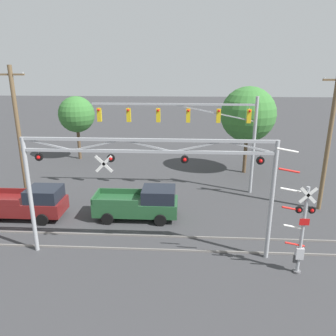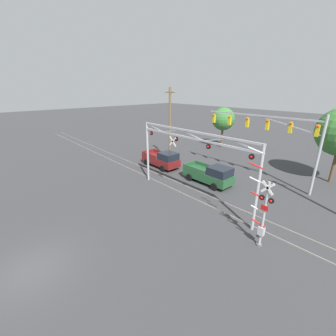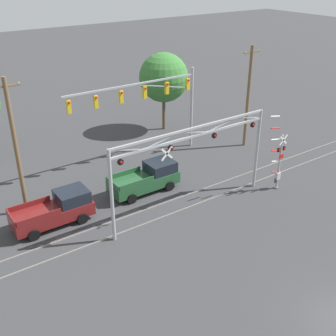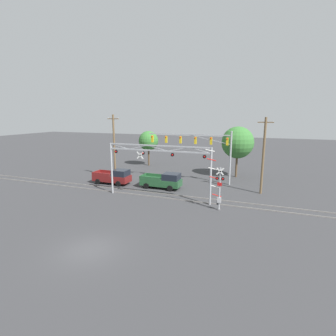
{
  "view_description": "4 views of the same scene",
  "coord_description": "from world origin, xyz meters",
  "px_view_note": "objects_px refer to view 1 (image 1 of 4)",
  "views": [
    {
      "loc": [
        1.82,
        -2.43,
        9.45
      ],
      "look_at": [
        0.79,
        15.75,
        3.66
      ],
      "focal_mm": 35.0,
      "sensor_mm": 36.0,
      "label": 1
    },
    {
      "loc": [
        12.09,
        -0.83,
        9.37
      ],
      "look_at": [
        -1.2,
        11.0,
        2.98
      ],
      "focal_mm": 24.0,
      "sensor_mm": 36.0,
      "label": 2
    },
    {
      "loc": [
        -15.47,
        -7.04,
        15.7
      ],
      "look_at": [
        -1.57,
        13.03,
        3.47
      ],
      "focal_mm": 45.0,
      "sensor_mm": 36.0,
      "label": 3
    },
    {
      "loc": [
        11.24,
        -13.96,
        9.46
      ],
      "look_at": [
        1.6,
        11.52,
        3.85
      ],
      "focal_mm": 28.0,
      "sensor_mm": 36.0,
      "label": 4
    }
  ],
  "objects_px": {
    "pickup_truck_following": "(28,203)",
    "background_tree_beyond_span": "(77,115)",
    "crossing_gantry": "(148,172)",
    "background_tree_far_left_verge": "(248,114)",
    "pickup_truck_lead": "(141,203)",
    "traffic_signal_span": "(203,124)",
    "utility_pole_right": "(329,141)",
    "utility_pole_left": "(19,135)",
    "crossing_signal_mast": "(300,231)"
  },
  "relations": [
    {
      "from": "pickup_truck_lead",
      "to": "utility_pole_right",
      "type": "relative_size",
      "value": 0.58
    },
    {
      "from": "traffic_signal_span",
      "to": "utility_pole_right",
      "type": "bearing_deg",
      "value": -19.29
    },
    {
      "from": "utility_pole_right",
      "to": "crossing_gantry",
      "type": "bearing_deg",
      "value": -150.6
    },
    {
      "from": "background_tree_far_left_verge",
      "to": "traffic_signal_span",
      "type": "bearing_deg",
      "value": -129.83
    },
    {
      "from": "pickup_truck_lead",
      "to": "utility_pole_left",
      "type": "height_order",
      "value": "utility_pole_left"
    },
    {
      "from": "background_tree_far_left_verge",
      "to": "pickup_truck_lead",
      "type": "bearing_deg",
      "value": -129.74
    },
    {
      "from": "pickup_truck_following",
      "to": "pickup_truck_lead",
      "type": "bearing_deg",
      "value": 2.75
    },
    {
      "from": "traffic_signal_span",
      "to": "utility_pole_left",
      "type": "bearing_deg",
      "value": -167.61
    },
    {
      "from": "background_tree_beyond_span",
      "to": "utility_pole_right",
      "type": "bearing_deg",
      "value": -29.4
    },
    {
      "from": "pickup_truck_following",
      "to": "background_tree_far_left_verge",
      "type": "distance_m",
      "value": 18.89
    },
    {
      "from": "pickup_truck_lead",
      "to": "crossing_gantry",
      "type": "bearing_deg",
      "value": -76.74
    },
    {
      "from": "background_tree_far_left_verge",
      "to": "pickup_truck_following",
      "type": "bearing_deg",
      "value": -146.56
    },
    {
      "from": "crossing_signal_mast",
      "to": "pickup_truck_following",
      "type": "xyz_separation_m",
      "value": [
        -15.27,
        5.01,
        -1.22
      ]
    },
    {
      "from": "utility_pole_right",
      "to": "background_tree_far_left_verge",
      "type": "height_order",
      "value": "utility_pole_right"
    },
    {
      "from": "utility_pole_left",
      "to": "utility_pole_right",
      "type": "height_order",
      "value": "utility_pole_left"
    },
    {
      "from": "pickup_truck_following",
      "to": "utility_pole_right",
      "type": "bearing_deg",
      "value": 7.19
    },
    {
      "from": "crossing_signal_mast",
      "to": "traffic_signal_span",
      "type": "distance_m",
      "value": 11.39
    },
    {
      "from": "background_tree_beyond_span",
      "to": "crossing_gantry",
      "type": "bearing_deg",
      "value": -62.25
    },
    {
      "from": "pickup_truck_lead",
      "to": "background_tree_beyond_span",
      "type": "distance_m",
      "value": 16.22
    },
    {
      "from": "utility_pole_right",
      "to": "traffic_signal_span",
      "type": "bearing_deg",
      "value": 160.71
    },
    {
      "from": "crossing_signal_mast",
      "to": "utility_pole_left",
      "type": "relative_size",
      "value": 0.65
    },
    {
      "from": "traffic_signal_span",
      "to": "pickup_truck_following",
      "type": "distance_m",
      "value": 13.09
    },
    {
      "from": "traffic_signal_span",
      "to": "utility_pole_left",
      "type": "relative_size",
      "value": 1.28
    },
    {
      "from": "pickup_truck_following",
      "to": "utility_pole_right",
      "type": "relative_size",
      "value": 0.57
    },
    {
      "from": "traffic_signal_span",
      "to": "crossing_signal_mast",
      "type": "bearing_deg",
      "value": -68.39
    },
    {
      "from": "traffic_signal_span",
      "to": "pickup_truck_following",
      "type": "xyz_separation_m",
      "value": [
        -11.22,
        -5.19,
        -4.28
      ]
    },
    {
      "from": "traffic_signal_span",
      "to": "utility_pole_right",
      "type": "relative_size",
      "value": 1.32
    },
    {
      "from": "pickup_truck_lead",
      "to": "utility_pole_right",
      "type": "height_order",
      "value": "utility_pole_right"
    },
    {
      "from": "crossing_gantry",
      "to": "pickup_truck_lead",
      "type": "height_order",
      "value": "crossing_gantry"
    },
    {
      "from": "utility_pole_left",
      "to": "background_tree_far_left_verge",
      "type": "bearing_deg",
      "value": 24.82
    },
    {
      "from": "crossing_gantry",
      "to": "traffic_signal_span",
      "type": "relative_size",
      "value": 1.02
    },
    {
      "from": "crossing_gantry",
      "to": "crossing_signal_mast",
      "type": "xyz_separation_m",
      "value": [
        7.09,
        -1.24,
        -2.25
      ]
    },
    {
      "from": "crossing_signal_mast",
      "to": "pickup_truck_lead",
      "type": "height_order",
      "value": "crossing_signal_mast"
    },
    {
      "from": "traffic_signal_span",
      "to": "utility_pole_right",
      "type": "xyz_separation_m",
      "value": [
        7.94,
        -2.78,
        -0.56
      ]
    },
    {
      "from": "pickup_truck_lead",
      "to": "background_tree_far_left_verge",
      "type": "distance_m",
      "value": 13.44
    },
    {
      "from": "pickup_truck_following",
      "to": "background_tree_beyond_span",
      "type": "relative_size",
      "value": 0.81
    },
    {
      "from": "crossing_signal_mast",
      "to": "pickup_truck_lead",
      "type": "bearing_deg",
      "value": 146.4
    },
    {
      "from": "crossing_signal_mast",
      "to": "background_tree_far_left_verge",
      "type": "distance_m",
      "value": 15.45
    },
    {
      "from": "crossing_gantry",
      "to": "background_tree_far_left_verge",
      "type": "bearing_deg",
      "value": 62.73
    },
    {
      "from": "crossing_gantry",
      "to": "utility_pole_left",
      "type": "xyz_separation_m",
      "value": [
        -9.45,
        6.22,
        0.39
      ]
    },
    {
      "from": "crossing_gantry",
      "to": "background_tree_far_left_verge",
      "type": "height_order",
      "value": "background_tree_far_left_verge"
    },
    {
      "from": "crossing_signal_mast",
      "to": "crossing_gantry",
      "type": "bearing_deg",
      "value": 170.09
    },
    {
      "from": "crossing_gantry",
      "to": "pickup_truck_following",
      "type": "distance_m",
      "value": 9.65
    },
    {
      "from": "background_tree_beyond_span",
      "to": "background_tree_far_left_verge",
      "type": "relative_size",
      "value": 0.84
    },
    {
      "from": "pickup_truck_following",
      "to": "crossing_signal_mast",
      "type": "bearing_deg",
      "value": -18.16
    },
    {
      "from": "utility_pole_left",
      "to": "utility_pole_right",
      "type": "xyz_separation_m",
      "value": [
        20.43,
        -0.03,
        -0.14
      ]
    },
    {
      "from": "utility_pole_left",
      "to": "crossing_signal_mast",
      "type": "bearing_deg",
      "value": -24.27
    },
    {
      "from": "crossing_gantry",
      "to": "background_tree_beyond_span",
      "type": "height_order",
      "value": "background_tree_beyond_span"
    },
    {
      "from": "traffic_signal_span",
      "to": "background_tree_far_left_verge",
      "type": "height_order",
      "value": "background_tree_far_left_verge"
    },
    {
      "from": "traffic_signal_span",
      "to": "utility_pole_right",
      "type": "height_order",
      "value": "utility_pole_right"
    }
  ]
}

